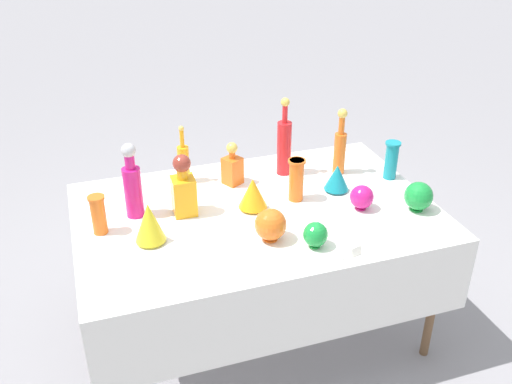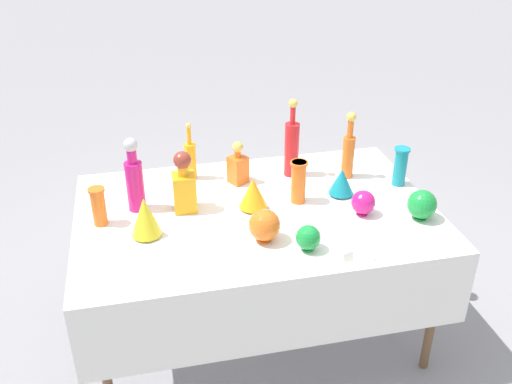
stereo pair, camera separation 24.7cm
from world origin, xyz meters
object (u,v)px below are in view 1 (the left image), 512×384
(tall_bottle_3, at_px, (132,185))
(slender_vase_1, at_px, (98,213))
(slender_vase_2, at_px, (391,159))
(slender_vase_0, at_px, (296,179))
(round_bowl_1, at_px, (315,235))
(round_bowl_3, at_px, (419,196))
(fluted_vase_2, at_px, (337,177))
(square_decanter_0, at_px, (232,167))
(tall_bottle_0, at_px, (284,145))
(fluted_vase_1, at_px, (253,193))
(round_bowl_0, at_px, (362,197))
(tall_bottle_2, at_px, (184,162))
(round_bowl_2, at_px, (271,225))
(tall_bottle_1, at_px, (340,147))
(fluted_vase_0, at_px, (149,223))
(square_decanter_1, at_px, (183,188))

(tall_bottle_3, bearing_deg, slender_vase_1, -148.62)
(slender_vase_2, bearing_deg, slender_vase_0, -173.93)
(round_bowl_1, height_order, round_bowl_3, round_bowl_3)
(slender_vase_0, height_order, fluted_vase_2, slender_vase_0)
(slender_vase_0, relative_size, round_bowl_3, 1.50)
(tall_bottle_3, xyz_separation_m, square_decanter_0, (0.54, 0.17, -0.07))
(tall_bottle_0, bearing_deg, tall_bottle_3, -166.94)
(fluted_vase_1, distance_m, round_bowl_0, 0.53)
(round_bowl_3, bearing_deg, round_bowl_1, -167.40)
(tall_bottle_2, bearing_deg, fluted_vase_1, -56.39)
(tall_bottle_3, bearing_deg, fluted_vase_1, -12.08)
(tall_bottle_0, height_order, fluted_vase_2, tall_bottle_0)
(square_decanter_0, relative_size, fluted_vase_1, 1.44)
(slender_vase_2, xyz_separation_m, round_bowl_2, (-0.82, -0.37, -0.03))
(tall_bottle_1, xyz_separation_m, round_bowl_3, (0.19, -0.49, -0.08))
(fluted_vase_0, bearing_deg, fluted_vase_2, 10.02)
(round_bowl_2, bearing_deg, slender_vase_1, 157.27)
(square_decanter_1, distance_m, round_bowl_1, 0.68)
(tall_bottle_1, distance_m, round_bowl_1, 0.76)
(fluted_vase_1, height_order, round_bowl_3, fluted_vase_1)
(slender_vase_0, bearing_deg, slender_vase_1, -179.69)
(square_decanter_0, distance_m, fluted_vase_2, 0.55)
(square_decanter_1, xyz_separation_m, round_bowl_3, (1.09, -0.33, -0.06))
(round_bowl_0, distance_m, round_bowl_2, 0.53)
(square_decanter_0, distance_m, slender_vase_0, 0.37)
(square_decanter_1, relative_size, round_bowl_3, 2.11)
(slender_vase_0, bearing_deg, tall_bottle_3, 172.73)
(tall_bottle_3, xyz_separation_m, slender_vase_2, (1.37, -0.04, -0.05))
(slender_vase_1, xyz_separation_m, fluted_vase_1, (0.73, -0.01, -0.02))
(slender_vase_2, distance_m, round_bowl_1, 0.81)
(slender_vase_1, distance_m, fluted_vase_0, 0.26)
(tall_bottle_2, relative_size, round_bowl_2, 2.09)
(tall_bottle_3, distance_m, slender_vase_0, 0.80)
(square_decanter_1, height_order, slender_vase_0, square_decanter_1)
(fluted_vase_1, relative_size, round_bowl_3, 1.11)
(slender_vase_1, relative_size, round_bowl_3, 1.28)
(square_decanter_1, distance_m, round_bowl_0, 0.87)
(slender_vase_2, height_order, fluted_vase_0, slender_vase_2)
(fluted_vase_1, relative_size, round_bowl_1, 1.38)
(slender_vase_2, bearing_deg, round_bowl_2, -155.79)
(tall_bottle_2, bearing_deg, round_bowl_1, -62.26)
(tall_bottle_2, relative_size, slender_vase_1, 1.69)
(slender_vase_0, xyz_separation_m, round_bowl_1, (-0.08, -0.42, -0.06))
(tall_bottle_1, bearing_deg, tall_bottle_0, 163.03)
(fluted_vase_2, height_order, round_bowl_3, round_bowl_3)
(round_bowl_1, bearing_deg, round_bowl_3, 12.60)
(fluted_vase_0, bearing_deg, tall_bottle_0, 29.27)
(round_bowl_1, bearing_deg, fluted_vase_2, 54.67)
(fluted_vase_0, distance_m, fluted_vase_1, 0.54)
(fluted_vase_0, distance_m, round_bowl_1, 0.73)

